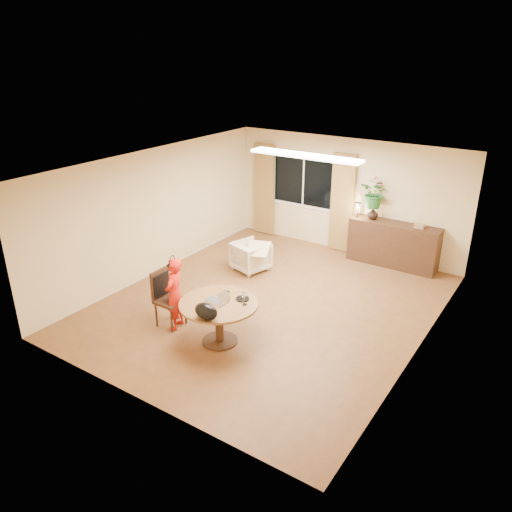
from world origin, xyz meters
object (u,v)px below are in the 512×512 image
Objects in this scene: child at (175,294)px; armchair at (251,256)px; dining_chair at (170,299)px; sideboard at (393,244)px; dining_table at (219,311)px.

child reaches higher than armchair.
armchair is at bearing 93.45° from dining_chair.
dining_chair is 5.09m from sideboard.
armchair is (-0.27, 2.65, -0.32)m from child.
armchair is at bearing -141.49° from sideboard.
dining_chair reaches higher than sideboard.
child is at bearing -115.10° from sideboard.
dining_table is 1.27× the size of dining_chair.
armchair is at bearing 114.00° from dining_table.
dining_chair is (-1.01, -0.04, -0.07)m from dining_table.
dining_table is 0.90m from child.
sideboard is (1.25, 4.52, -0.08)m from dining_table.
armchair is (-1.16, 2.61, -0.25)m from dining_table.
dining_table is 1.83× the size of armchair.
child is (-0.89, -0.05, 0.07)m from dining_table.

